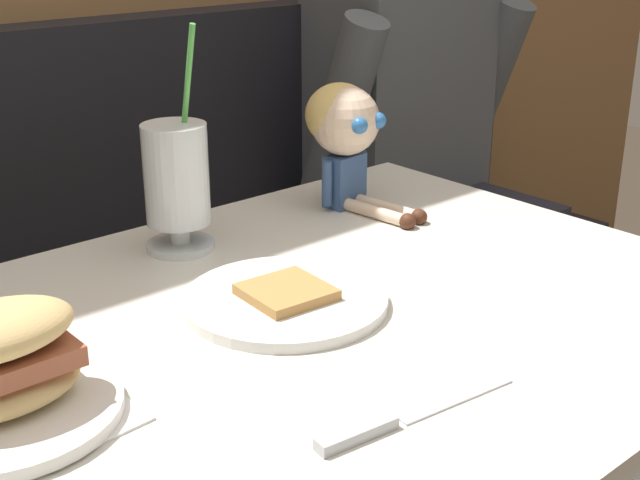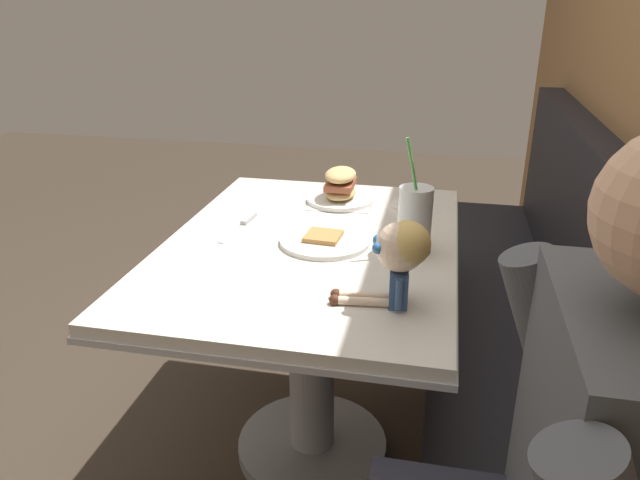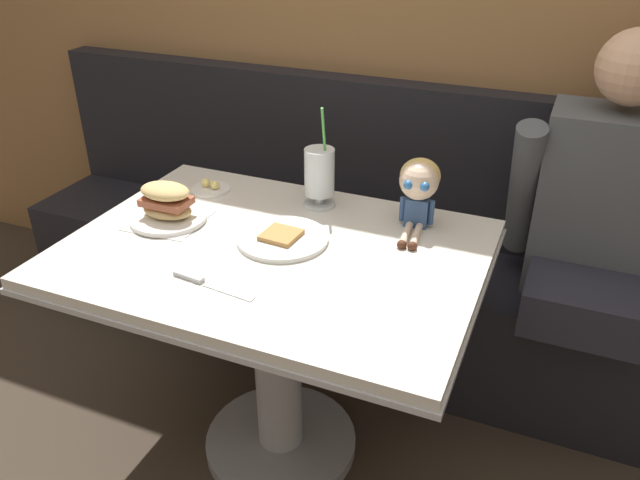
# 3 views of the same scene
# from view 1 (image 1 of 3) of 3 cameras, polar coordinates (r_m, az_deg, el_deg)

# --- Properties ---
(booth_bench) EXTENTS (2.60, 0.48, 1.00)m
(booth_bench) POSITION_cam_1_polar(r_m,az_deg,el_deg) (1.69, -15.18, -10.46)
(booth_bench) COLOR black
(booth_bench) RESTS_ON ground
(diner_table) EXTENTS (1.11, 0.81, 0.74)m
(diner_table) POSITION_cam_1_polar(r_m,az_deg,el_deg) (1.12, -1.14, -14.26)
(diner_table) COLOR silver
(diner_table) RESTS_ON ground
(toast_plate) EXTENTS (0.25, 0.25, 0.03)m
(toast_plate) POSITION_cam_1_polar(r_m,az_deg,el_deg) (1.05, -2.30, -3.93)
(toast_plate) COLOR white
(toast_plate) RESTS_ON diner_table
(milkshake_glass) EXTENTS (0.10, 0.10, 0.31)m
(milkshake_glass) POSITION_cam_1_polar(r_m,az_deg,el_deg) (1.21, -9.44, 3.91)
(milkshake_glass) COLOR silver
(milkshake_glass) RESTS_ON diner_table
(sandwich_plate) EXTENTS (0.22, 0.22, 0.12)m
(sandwich_plate) POSITION_cam_1_polar(r_m,az_deg,el_deg) (0.86, -20.34, -8.45)
(sandwich_plate) COLOR white
(sandwich_plate) RESTS_ON diner_table
(butter_knife) EXTENTS (0.24, 0.05, 0.01)m
(butter_knife) POSITION_cam_1_polar(r_m,az_deg,el_deg) (0.82, 4.37, -11.96)
(butter_knife) COLOR silver
(butter_knife) RESTS_ON diner_table
(seated_doll) EXTENTS (0.12, 0.22, 0.20)m
(seated_doll) POSITION_cam_1_polar(r_m,az_deg,el_deg) (1.37, 1.66, 7.44)
(seated_doll) COLOR #385689
(seated_doll) RESTS_ON diner_table
(diner_patron) EXTENTS (0.55, 0.48, 0.81)m
(diner_patron) POSITION_cam_1_polar(r_m,az_deg,el_deg) (1.94, 6.02, 7.71)
(diner_patron) COLOR #4C5156
(diner_patron) RESTS_ON booth_bench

